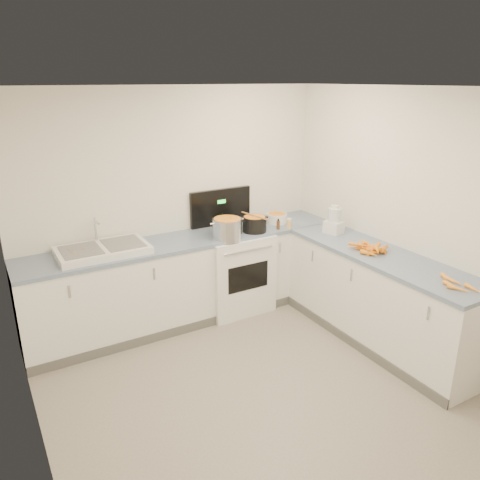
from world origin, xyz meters
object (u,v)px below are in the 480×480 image
food_processor (334,221)px  spice_jar (289,224)px  sink (103,250)px  stove (233,269)px  black_pot (255,225)px  steel_pot (227,229)px  extract_bottle (278,225)px  mixing_bowl (277,218)px

food_processor → spice_jar: bearing=129.7°
food_processor → sink: bearing=164.8°
stove → black_pot: stove is taller
steel_pot → stove: bearing=46.0°
sink → stove: bearing=-0.6°
spice_jar → extract_bottle: bearing=162.8°
mixing_bowl → extract_bottle: size_ratio=2.48×
spice_jar → food_processor: (0.32, -0.39, 0.08)m
stove → steel_pot: size_ratio=4.30×
sink → extract_bottle: bearing=-6.4°
extract_bottle → stove: bearing=157.0°
stove → sink: 1.54m
black_pot → extract_bottle: (0.28, -0.06, -0.03)m
stove → food_processor: (0.92, -0.63, 0.60)m
sink → extract_bottle: size_ratio=8.88×
food_processor → mixing_bowl: bearing=116.5°
extract_bottle → food_processor: size_ratio=0.31×
steel_pot → spice_jar: 0.77m
stove → extract_bottle: bearing=-23.0°
extract_bottle → black_pot: bearing=167.1°
mixing_bowl → sink: bearing=179.9°
steel_pot → black_pot: 0.37m
steel_pot → extract_bottle: size_ratio=3.27×
food_processor → steel_pot: bearing=157.4°
sink → spice_jar: size_ratio=8.44×
mixing_bowl → steel_pot: bearing=-166.3°
black_pot → mixing_bowl: black_pot is taller
steel_pot → food_processor: size_ratio=1.00×
stove → food_processor: size_ratio=4.30×
stove → food_processor: bearing=-34.3°
stove → steel_pot: stove is taller
black_pot → spice_jar: 0.41m
black_pot → spice_jar: size_ratio=2.61×
steel_pot → spice_jar: bearing=-4.9°
stove → mixing_bowl: 0.80m
sink → mixing_bowl: size_ratio=3.58×
steel_pot → extract_bottle: steel_pot is taller
stove → steel_pot: 0.61m
stove → food_processor: stove is taller
stove → spice_jar: (0.60, -0.24, 0.52)m
sink → spice_jar: 2.06m
sink → mixing_bowl: sink is taller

